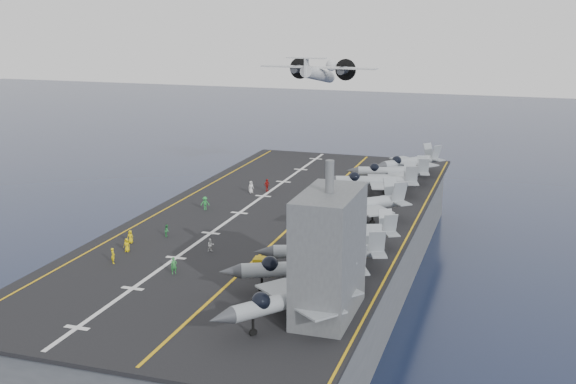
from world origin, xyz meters
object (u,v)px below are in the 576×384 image
(tow_cart_a, at_px, (264,264))
(transport_plane, at_px, (318,74))
(island_superstructure, at_px, (329,239))
(fighter_jet_0, at_px, (292,298))

(tow_cart_a, xyz_separation_m, transport_plane, (-14.25, 72.87, 14.41))
(tow_cart_a, bearing_deg, island_superstructure, -44.01)
(island_superstructure, bearing_deg, transport_plane, 106.33)
(island_superstructure, bearing_deg, fighter_jet_0, -129.41)
(tow_cart_a, bearing_deg, transport_plane, 101.07)
(fighter_jet_0, relative_size, tow_cart_a, 7.51)
(tow_cart_a, relative_size, transport_plane, 0.09)
(island_superstructure, height_order, transport_plane, transport_plane)
(island_superstructure, xyz_separation_m, transport_plane, (-24.15, 82.43, 7.59))
(fighter_jet_0, height_order, transport_plane, transport_plane)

